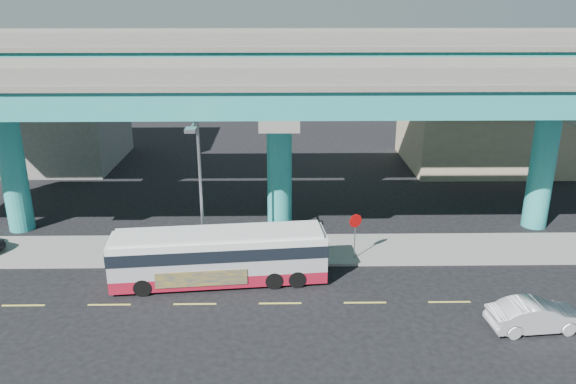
{
  "coord_description": "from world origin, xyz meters",
  "views": [
    {
      "loc": [
        -0.0,
        -23.49,
        13.57
      ],
      "look_at": [
        0.44,
        4.0,
        4.06
      ],
      "focal_mm": 35.0,
      "sensor_mm": 36.0,
      "label": 1
    }
  ],
  "objects_px": {
    "transit_bus": "(220,255)",
    "street_lamp": "(198,173)",
    "stop_sign": "(355,226)",
    "sedan": "(536,316)"
  },
  "relations": [
    {
      "from": "transit_bus",
      "to": "sedan",
      "type": "relative_size",
      "value": 2.56
    },
    {
      "from": "street_lamp",
      "to": "stop_sign",
      "type": "relative_size",
      "value": 3.07
    },
    {
      "from": "street_lamp",
      "to": "stop_sign",
      "type": "bearing_deg",
      "value": 5.25
    },
    {
      "from": "street_lamp",
      "to": "stop_sign",
      "type": "xyz_separation_m",
      "value": [
        8.12,
        0.75,
        -3.29
      ]
    },
    {
      "from": "transit_bus",
      "to": "sedan",
      "type": "bearing_deg",
      "value": -23.58
    },
    {
      "from": "transit_bus",
      "to": "stop_sign",
      "type": "height_order",
      "value": "stop_sign"
    },
    {
      "from": "transit_bus",
      "to": "street_lamp",
      "type": "relative_size",
      "value": 1.36
    },
    {
      "from": "sedan",
      "to": "stop_sign",
      "type": "xyz_separation_m",
      "value": [
        -6.95,
        6.82,
        1.34
      ]
    },
    {
      "from": "street_lamp",
      "to": "stop_sign",
      "type": "height_order",
      "value": "street_lamp"
    },
    {
      "from": "stop_sign",
      "to": "transit_bus",
      "type": "bearing_deg",
      "value": -163.13
    }
  ]
}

